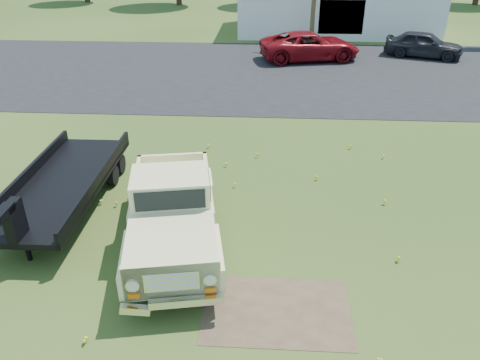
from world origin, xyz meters
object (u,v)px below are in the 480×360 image
object	(u,v)px
flatbed_trailer	(63,179)
red_pickup	(310,46)
dark_sedan	(424,44)
vintage_pickup_truck	(172,211)

from	to	relation	value
flatbed_trailer	red_pickup	size ratio (longest dim) A/B	1.10
red_pickup	dark_sedan	bearing A→B (deg)	-93.73
vintage_pickup_truck	flatbed_trailer	xyz separation A→B (m)	(-3.33, 1.61, -0.13)
dark_sedan	red_pickup	bearing A→B (deg)	118.94
vintage_pickup_truck	flatbed_trailer	bearing A→B (deg)	143.83
vintage_pickup_truck	flatbed_trailer	world-z (taller)	vintage_pickup_truck
vintage_pickup_truck	red_pickup	world-z (taller)	vintage_pickup_truck
flatbed_trailer	dark_sedan	size ratio (longest dim) A/B	1.42
flatbed_trailer	red_pickup	world-z (taller)	flatbed_trailer
flatbed_trailer	red_pickup	bearing A→B (deg)	64.67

